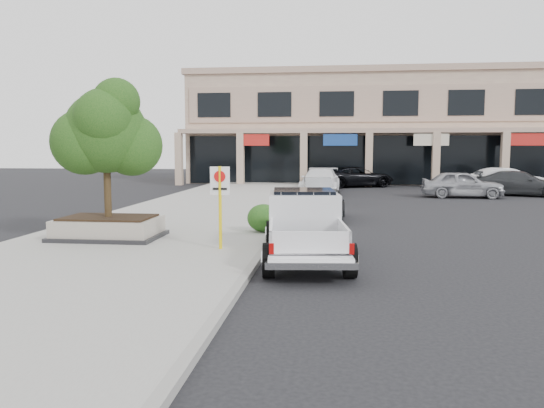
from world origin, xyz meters
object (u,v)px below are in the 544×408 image
Objects in this scene: lot_car_c at (520,183)px; lot_car_e at (503,180)px; planter at (109,228)px; planter_tree at (112,133)px; curb_car_b at (318,190)px; lot_car_a at (462,184)px; lot_car_b at (506,180)px; no_parking_sign at (220,196)px; lot_car_d at (357,177)px; curb_car_c at (320,181)px; curb_car_a at (325,203)px; curb_car_d at (323,178)px; pickup_truck at (305,226)px.

lot_car_c is 3.71m from lot_car_e.
planter is 2.95m from planter_tree.
curb_car_b is 13.70m from lot_car_c.
lot_car_b is (3.86, 4.35, 0.01)m from lot_car_a.
no_parking_sign is at bearing -104.88° from curb_car_b.
planter_tree reaches higher than lot_car_d.
no_parking_sign is 0.54× the size of lot_car_e.
planter_tree reaches higher than curb_car_b.
curb_car_b is at bearing -86.74° from curb_car_c.
curb_car_a is 0.95× the size of curb_car_b.
lot_car_d reaches higher than lot_car_e.
lot_car_a is at bearing -38.81° from curb_car_d.
lot_car_a reaches higher than lot_car_d.
pickup_truck reaches higher than curb_car_d.
curb_car_d is 11.10m from lot_car_a.
curb_car_b is 0.72× the size of curb_car_c.
pickup_truck is 27.40m from lot_car_e.
planter_tree is 0.72× the size of lot_car_d.
curb_car_d is at bearing 84.93° from no_parking_sign.
lot_car_b is at bearing -38.16° from lot_car_a.
curb_car_b is at bearing 84.53° from pickup_truck.
curb_car_d is (-0.12, 26.17, -0.14)m from pickup_truck.
planter_tree is 19.53m from curb_car_c.
planter is at bearing 137.70° from lot_car_d.
curb_car_a is (2.77, 7.62, -0.96)m from no_parking_sign.
curb_car_b is at bearing 81.04° from no_parking_sign.
pickup_truck is at bearing -89.91° from curb_car_a.
curb_car_c is at bearing 112.21° from lot_car_c.
curb_car_c is at bearing 107.92° from lot_car_e.
lot_car_d is 10.22m from lot_car_e.
curb_car_c is at bearing 71.87° from planter.
lot_car_a is (8.36, 19.01, -0.09)m from pickup_truck.
lot_car_e is at bearing 57.30° from pickup_truck.
curb_car_c is (5.95, 18.42, -2.58)m from planter_tree.
lot_car_d reaches higher than planter.
planter is 1.39× the size of no_parking_sign.
lot_car_e is (12.45, 9.56, 0.05)m from curb_car_b.
curb_car_b is (-0.50, 6.74, 0.01)m from curb_car_a.
planter is at bearing 157.11° from pickup_truck.
lot_car_e is (0.07, 3.71, -0.04)m from lot_car_c.
lot_car_d is (8.58, 25.11, -2.64)m from planter_tree.
lot_car_a is (7.98, 10.85, 0.14)m from curb_car_a.
curb_car_a is at bearing 43.26° from planter_tree.
pickup_truck reaches higher than planter.
curb_car_c reaches higher than lot_car_e.
lot_car_d is (-9.74, 3.82, -0.05)m from lot_car_b.
lot_car_a is (10.75, 18.46, -0.82)m from no_parking_sign.
curb_car_d reaches higher than curb_car_b.
planter is 6.54m from pickup_truck.
planter_tree is 0.70× the size of pickup_truck.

